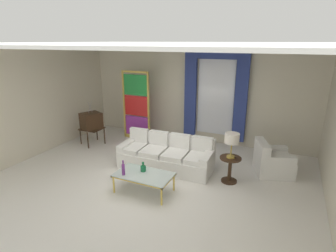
% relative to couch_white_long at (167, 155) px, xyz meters
% --- Properties ---
extents(ground_plane, '(16.00, 16.00, 0.00)m').
position_rel_couch_white_long_xyz_m(ground_plane, '(-0.03, -0.79, -0.31)').
color(ground_plane, white).
extents(wall_rear, '(8.00, 0.12, 3.00)m').
position_rel_couch_white_long_xyz_m(wall_rear, '(-0.03, 2.27, 1.19)').
color(wall_rear, beige).
rests_on(wall_rear, ground).
extents(wall_left, '(0.12, 7.00, 3.00)m').
position_rel_couch_white_long_xyz_m(wall_left, '(-3.69, -0.19, 1.19)').
color(wall_left, beige).
rests_on(wall_left, ground).
extents(ceiling_slab, '(8.00, 7.60, 0.04)m').
position_rel_couch_white_long_xyz_m(ceiling_slab, '(-0.03, 0.01, 2.71)').
color(ceiling_slab, white).
extents(curtained_window, '(2.00, 0.17, 2.70)m').
position_rel_couch_white_long_xyz_m(curtained_window, '(0.61, 2.11, 1.44)').
color(curtained_window, white).
rests_on(curtained_window, ground).
extents(couch_white_long, '(2.37, 1.01, 0.86)m').
position_rel_couch_white_long_xyz_m(couch_white_long, '(0.00, 0.00, 0.00)').
color(couch_white_long, white).
rests_on(couch_white_long, ground).
extents(coffee_table, '(1.20, 0.69, 0.41)m').
position_rel_couch_white_long_xyz_m(coffee_table, '(0.07, -1.31, 0.07)').
color(coffee_table, silver).
rests_on(coffee_table, ground).
extents(bottle_blue_decanter, '(0.07, 0.07, 0.33)m').
position_rel_couch_white_long_xyz_m(bottle_blue_decanter, '(-0.30, -1.51, 0.24)').
color(bottle_blue_decanter, '#753384').
rests_on(bottle_blue_decanter, coffee_table).
extents(bottle_crystal_tall, '(0.12, 0.12, 0.22)m').
position_rel_couch_white_long_xyz_m(bottle_crystal_tall, '(-0.01, -1.20, 0.18)').
color(bottle_crystal_tall, '#196B3D').
rests_on(bottle_crystal_tall, coffee_table).
extents(vintage_tv, '(0.70, 0.74, 1.35)m').
position_rel_couch_white_long_xyz_m(vintage_tv, '(-2.77, 0.49, 0.42)').
color(vintage_tv, '#382314').
rests_on(vintage_tv, ground).
extents(armchair_white, '(1.04, 1.03, 0.80)m').
position_rel_couch_white_long_xyz_m(armchair_white, '(2.45, 0.72, -0.02)').
color(armchair_white, white).
rests_on(armchair_white, ground).
extents(stained_glass_divider, '(0.95, 0.05, 2.20)m').
position_rel_couch_white_long_xyz_m(stained_glass_divider, '(-1.78, 1.50, 0.75)').
color(stained_glass_divider, gold).
rests_on(stained_glass_divider, ground).
extents(peacock_figurine, '(0.44, 0.60, 0.50)m').
position_rel_couch_white_long_xyz_m(peacock_figurine, '(-1.47, 1.04, -0.09)').
color(peacock_figurine, beige).
rests_on(peacock_figurine, ground).
extents(round_side_table, '(0.48, 0.48, 0.59)m').
position_rel_couch_white_long_xyz_m(round_side_table, '(1.62, -0.13, 0.05)').
color(round_side_table, '#382314').
rests_on(round_side_table, ground).
extents(table_lamp_brass, '(0.32, 0.32, 0.57)m').
position_rel_couch_white_long_xyz_m(table_lamp_brass, '(1.62, -0.13, 0.72)').
color(table_lamp_brass, '#B29338').
rests_on(table_lamp_brass, round_side_table).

